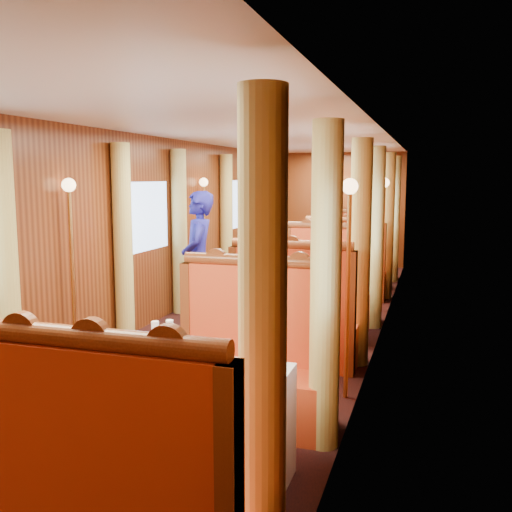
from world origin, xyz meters
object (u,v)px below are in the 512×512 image
at_px(rose_vase_mid, 312,264).
at_px(teapot_left, 166,362).
at_px(rose_vase_far, 356,236).
at_px(fruit_plate, 242,382).
at_px(banquette_near_aft, 251,371).
at_px(passenger, 326,269).
at_px(teapot_right, 185,368).
at_px(table_far, 353,266).
at_px(banquette_mid_fwd, 294,325).
at_px(teapot_back, 193,359).
at_px(banquette_far_aft, 360,256).
at_px(tea_tray, 180,370).
at_px(banquette_mid_aft, 329,289).
at_px(banquette_near_fwd, 117,512).
at_px(steward, 198,260).
at_px(table_mid, 314,309).
at_px(table_near, 202,430).
at_px(banquette_far_fwd, 345,272).

bearing_deg(rose_vase_mid, teapot_left, -93.18).
bearing_deg(rose_vase_far, fruit_plate, -87.78).
bearing_deg(rose_vase_far, teapot_left, -92.03).
xyz_separation_m(banquette_near_aft, passenger, (-0.00, 3.27, 0.32)).
height_order(teapot_left, teapot_right, teapot_left).
xyz_separation_m(table_far, teapot_left, (-0.21, -7.06, 0.44)).
relative_size(banquette_mid_fwd, teapot_back, 9.25).
xyz_separation_m(table_far, banquette_far_aft, (0.00, 1.01, 0.05)).
bearing_deg(tea_tray, banquette_mid_aft, 88.28).
bearing_deg(rose_vase_mid, banquette_near_fwd, -89.77).
height_order(banquette_near_aft, teapot_right, banquette_near_aft).
height_order(rose_vase_far, steward, steward).
height_order(table_mid, table_far, same).
height_order(tea_tray, fruit_plate, fruit_plate).
height_order(banquette_far_aft, tea_tray, banquette_far_aft).
relative_size(tea_tray, rose_vase_mid, 0.94).
bearing_deg(banquette_mid_aft, teapot_right, -90.66).
height_order(banquette_mid_fwd, table_far, banquette_mid_fwd).
height_order(banquette_near_fwd, teapot_back, banquette_near_fwd).
relative_size(teapot_right, teapot_back, 1.10).
bearing_deg(table_near, teapot_back, 143.48).
bearing_deg(banquette_near_aft, banquette_mid_aft, 90.00).
bearing_deg(banquette_mid_aft, teapot_left, -92.67).
xyz_separation_m(table_mid, teapot_back, (-0.08, -3.44, 0.43)).
relative_size(table_near, teapot_right, 6.60).
relative_size(fruit_plate, steward, 0.13).
distance_m(banquette_near_aft, teapot_back, 1.03).
distance_m(teapot_left, fruit_plate, 0.53).
bearing_deg(teapot_back, banquette_far_aft, 69.04).
xyz_separation_m(teapot_left, passenger, (0.21, 4.34, -0.08)).
bearing_deg(teapot_right, banquette_near_fwd, -110.69).
height_order(banquette_mid_aft, steward, steward).
distance_m(table_near, rose_vase_far, 6.98).
relative_size(banquette_near_aft, fruit_plate, 5.77).
relative_size(banquette_near_fwd, banquette_near_aft, 1.00).
bearing_deg(teapot_back, banquette_near_fwd, -105.95).
relative_size(rose_vase_far, passenger, 0.47).
distance_m(banquette_far_aft, fruit_plate, 8.16).
bearing_deg(banquette_near_fwd, rose_vase_far, 89.74).
distance_m(banquette_near_fwd, banquette_mid_aft, 5.53).
xyz_separation_m(teapot_left, fruit_plate, (0.52, -0.07, -0.05)).
xyz_separation_m(banquette_mid_fwd, fruit_plate, (0.31, -2.62, 0.35)).
xyz_separation_m(banquette_near_fwd, rose_vase_far, (0.04, 7.98, 0.50)).
bearing_deg(teapot_left, banquette_mid_fwd, 76.88).
bearing_deg(table_far, banquette_far_fwd, -90.00).
height_order(banquette_mid_fwd, teapot_left, banquette_mid_fwd).
relative_size(banquette_mid_fwd, teapot_right, 8.42).
bearing_deg(fruit_plate, teapot_right, 179.19).
distance_m(table_far, fruit_plate, 7.15).
relative_size(table_near, banquette_far_aft, 0.78).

